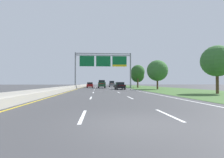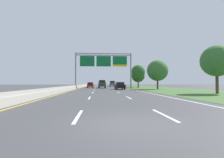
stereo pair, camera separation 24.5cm
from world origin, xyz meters
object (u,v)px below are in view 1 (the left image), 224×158
at_px(roadside_tree_far, 138,72).
at_px(roadside_tree_distant, 138,76).
at_px(overhead_sign_gantry, 103,63).
at_px(car_red_left_lane_sedan, 90,85).
at_px(pickup_truck_darkgreen, 102,84).
at_px(roadside_tree_near, 217,61).
at_px(car_black_right_lane_sedan, 120,86).
at_px(car_grey_right_lane_suv, 112,84).
at_px(roadside_tree_mid, 157,71).

distance_m(roadside_tree_far, roadside_tree_distant, 11.23).
height_order(overhead_sign_gantry, car_red_left_lane_sedan, overhead_sign_gantry).
distance_m(pickup_truck_darkgreen, roadside_tree_near, 31.32).
xyz_separation_m(car_black_right_lane_sedan, car_grey_right_lane_suv, (0.33, 25.86, 0.28)).
bearing_deg(roadside_tree_near, roadside_tree_distant, 92.25).
distance_m(car_red_left_lane_sedan, roadside_tree_near, 35.71).
xyz_separation_m(pickup_truck_darkgreen, car_grey_right_lane_suv, (3.91, 14.01, 0.02)).
distance_m(pickup_truck_darkgreen, car_black_right_lane_sedan, 12.38).
height_order(car_red_left_lane_sedan, car_grey_right_lane_suv, car_grey_right_lane_suv).
height_order(car_red_left_lane_sedan, roadside_tree_mid, roadside_tree_mid).
height_order(overhead_sign_gantry, pickup_truck_darkgreen, overhead_sign_gantry).
height_order(car_grey_right_lane_suv, roadside_tree_far, roadside_tree_far).
bearing_deg(roadside_tree_distant, car_black_right_lane_sedan, -111.96).
distance_m(car_red_left_lane_sedan, car_grey_right_lane_suv, 13.12).
relative_size(car_grey_right_lane_suv, roadside_tree_mid, 0.75).
xyz_separation_m(roadside_tree_far, roadside_tree_distant, (2.46, 10.94, -0.66)).
relative_size(roadside_tree_near, roadside_tree_far, 0.96).
xyz_separation_m(pickup_truck_darkgreen, roadside_tree_mid, (11.70, -12.31, 2.99)).
height_order(overhead_sign_gantry, roadside_tree_far, overhead_sign_gantry).
relative_size(roadside_tree_near, roadside_tree_mid, 0.99).
relative_size(overhead_sign_gantry, roadside_tree_mid, 2.38).
relative_size(car_red_left_lane_sedan, roadside_tree_near, 0.71).
bearing_deg(roadside_tree_mid, pickup_truck_darkgreen, 133.55).
xyz_separation_m(roadside_tree_near, roadside_tree_distant, (-1.51, 38.53, -0.33)).
height_order(pickup_truck_darkgreen, roadside_tree_far, roadside_tree_far).
bearing_deg(car_grey_right_lane_suv, car_red_left_lane_sedan, 147.68).
xyz_separation_m(overhead_sign_gantry, roadside_tree_near, (13.88, -25.13, -2.50)).
bearing_deg(car_black_right_lane_sedan, roadside_tree_near, -147.63).
bearing_deg(car_red_left_lane_sedan, roadside_tree_near, -150.96).
bearing_deg(pickup_truck_darkgreen, overhead_sign_gantry, -171.59).
height_order(pickup_truck_darkgreen, car_red_left_lane_sedan, pickup_truck_darkgreen).
bearing_deg(pickup_truck_darkgreen, roadside_tree_distant, -48.90).
bearing_deg(roadside_tree_mid, car_grey_right_lane_suv, 106.49).
height_order(pickup_truck_darkgreen, roadside_tree_distant, roadside_tree_distant).
bearing_deg(roadside_tree_near, roadside_tree_far, 98.19).
bearing_deg(roadside_tree_near, car_red_left_lane_sedan, 119.75).
xyz_separation_m(overhead_sign_gantry, roadside_tree_far, (9.91, 2.46, -2.17)).
xyz_separation_m(roadside_tree_near, roadside_tree_far, (-3.97, 27.59, 0.33)).
bearing_deg(roadside_tree_mid, roadside_tree_far, 96.78).
bearing_deg(roadside_tree_distant, roadside_tree_far, -102.67).
xyz_separation_m(pickup_truck_darkgreen, roadside_tree_far, (10.26, -0.13, 3.49)).
distance_m(pickup_truck_darkgreen, car_red_left_lane_sedan, 4.64).
xyz_separation_m(pickup_truck_darkgreen, car_red_left_lane_sedan, (-3.41, 3.13, -0.26)).
xyz_separation_m(overhead_sign_gantry, roadside_tree_mid, (11.35, -9.72, -2.67)).
xyz_separation_m(car_black_right_lane_sedan, roadside_tree_mid, (8.12, -0.46, 3.24)).
xyz_separation_m(car_grey_right_lane_suv, roadside_tree_distant, (8.81, -3.21, 2.80)).
relative_size(overhead_sign_gantry, roadside_tree_distant, 2.43).
xyz_separation_m(pickup_truck_darkgreen, car_black_right_lane_sedan, (3.58, -11.85, -0.26)).
bearing_deg(roadside_tree_far, roadside_tree_near, -81.81).
distance_m(car_grey_right_lane_suv, roadside_tree_far, 15.89).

